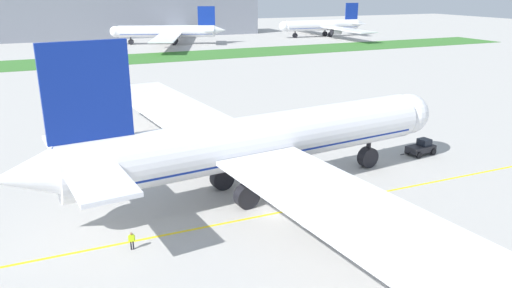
# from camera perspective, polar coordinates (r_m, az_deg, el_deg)

# --- Properties ---
(ground_plane) EXTENTS (600.00, 600.00, 0.00)m
(ground_plane) POSITION_cam_1_polar(r_m,az_deg,el_deg) (51.61, 2.08, -8.08)
(ground_plane) COLOR #ADAAA5
(ground_plane) RESTS_ON ground
(apron_taxi_line) EXTENTS (280.00, 0.36, 0.01)m
(apron_taxi_line) POSITION_cam_1_polar(r_m,az_deg,el_deg) (51.56, 2.11, -8.11)
(apron_taxi_line) COLOR yellow
(apron_taxi_line) RESTS_ON ground
(grass_median_strip) EXTENTS (320.00, 24.00, 0.10)m
(grass_median_strip) POSITION_cam_1_polar(r_m,az_deg,el_deg) (166.06, -16.64, 9.37)
(grass_median_strip) COLOR #38722D
(grass_median_strip) RESTS_ON ground
(airliner_foreground) EXTENTS (52.80, 83.57, 18.13)m
(airliner_foreground) POSITION_cam_1_polar(r_m,az_deg,el_deg) (54.21, -0.15, 0.24)
(airliner_foreground) COLOR white
(airliner_foreground) RESTS_ON ground
(pushback_tug) EXTENTS (5.96, 2.84, 2.19)m
(pushback_tug) POSITION_cam_1_polar(r_m,az_deg,el_deg) (72.58, 18.73, -0.39)
(pushback_tug) COLOR #26262B
(pushback_tug) RESTS_ON ground
(ground_crew_wingwalker_port) EXTENTS (0.60, 0.32, 1.72)m
(ground_crew_wingwalker_port) POSITION_cam_1_polar(r_m,az_deg,el_deg) (45.92, -14.31, -10.71)
(ground_crew_wingwalker_port) COLOR black
(ground_crew_wingwalker_port) RESTS_ON ground
(parked_airliner_far_left) EXTENTS (44.77, 72.59, 15.06)m
(parked_airliner_far_left) POSITION_cam_1_polar(r_m,az_deg,el_deg) (206.49, -10.16, 12.78)
(parked_airliner_far_left) COLOR white
(parked_airliner_far_left) RESTS_ON ground
(parked_airliner_far_centre) EXTENTS (45.46, 71.82, 15.23)m
(parked_airliner_far_centre) POSITION_cam_1_polar(r_m,az_deg,el_deg) (237.47, 7.90, 13.54)
(parked_airliner_far_centre) COLOR white
(parked_airliner_far_centre) RESTS_ON ground
(terminal_building) EXTENTS (130.09, 20.00, 18.00)m
(terminal_building) POSITION_cam_1_polar(r_m,az_deg,el_deg) (242.68, -15.45, 14.08)
(terminal_building) COLOR gray
(terminal_building) RESTS_ON ground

